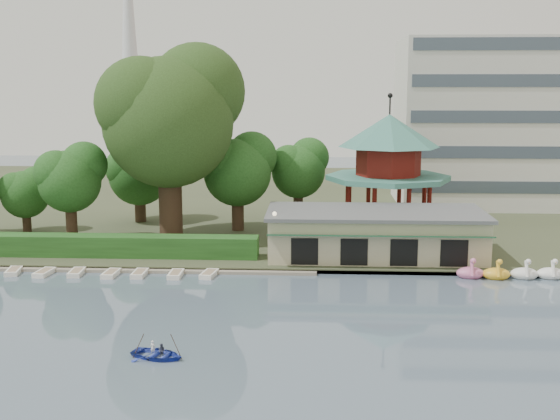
# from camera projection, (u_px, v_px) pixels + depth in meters

# --- Properties ---
(ground_plane) EXTENTS (220.00, 220.00, 0.00)m
(ground_plane) POSITION_uv_depth(u_px,v_px,m) (228.00, 352.00, 39.62)
(ground_plane) COLOR slate
(ground_plane) RESTS_ON ground
(shore) EXTENTS (220.00, 70.00, 0.40)m
(shore) POSITION_uv_depth(u_px,v_px,m) (278.00, 200.00, 90.71)
(shore) COLOR #424930
(shore) RESTS_ON ground
(embankment) EXTENTS (220.00, 0.60, 0.30)m
(embankment) POSITION_uv_depth(u_px,v_px,m) (255.00, 270.00, 56.60)
(embankment) COLOR gray
(embankment) RESTS_ON ground
(dock) EXTENTS (34.00, 1.60, 0.24)m
(dock) POSITION_uv_depth(u_px,v_px,m) (108.00, 269.00, 57.12)
(dock) COLOR gray
(dock) RESTS_ON ground
(boathouse) EXTENTS (18.60, 9.39, 3.90)m
(boathouse) POSITION_uv_depth(u_px,v_px,m) (375.00, 233.00, 60.30)
(boathouse) COLOR #BCB38F
(boathouse) RESTS_ON shore
(pavilion) EXTENTS (12.40, 12.40, 13.50)m
(pavilion) POSITION_uv_depth(u_px,v_px,m) (388.00, 161.00, 69.16)
(pavilion) COLOR #BCB38F
(pavilion) RESTS_ON shore
(office_building) EXTENTS (38.00, 18.00, 20.00)m
(office_building) POSITION_uv_depth(u_px,v_px,m) (547.00, 129.00, 84.42)
(office_building) COLOR silver
(office_building) RESTS_ON shore
(broadcast_tower) EXTENTS (8.00, 8.00, 96.00)m
(broadcast_tower) POSITION_uv_depth(u_px,v_px,m) (128.00, 7.00, 173.44)
(broadcast_tower) COLOR silver
(broadcast_tower) RESTS_ON ground
(hedge) EXTENTS (30.00, 2.00, 1.80)m
(hedge) POSITION_uv_depth(u_px,v_px,m) (84.00, 245.00, 60.31)
(hedge) COLOR #26591F
(hedge) RESTS_ON shore
(lamp_post) EXTENTS (0.36, 0.36, 4.28)m
(lamp_post) POSITION_uv_depth(u_px,v_px,m) (275.00, 228.00, 57.64)
(lamp_post) COLOR black
(lamp_post) RESTS_ON shore
(big_tree) EXTENTS (13.53, 12.61, 18.53)m
(big_tree) POSITION_uv_depth(u_px,v_px,m) (170.00, 112.00, 65.62)
(big_tree) COLOR #3A281C
(big_tree) RESTS_ON shore
(small_trees) EXTENTS (39.62, 16.32, 9.93)m
(small_trees) POSITION_uv_depth(u_px,v_px,m) (131.00, 174.00, 70.14)
(small_trees) COLOR #3A281C
(small_trees) RESTS_ON shore
(swan_boats) EXTENTS (15.13, 2.09, 1.92)m
(swan_boats) POSITION_uv_depth(u_px,v_px,m) (552.00, 274.00, 54.63)
(swan_boats) COLOR pink
(swan_boats) RESTS_ON ground
(moored_rowboats) EXTENTS (24.57, 2.72, 0.36)m
(moored_rowboats) POSITION_uv_depth(u_px,v_px,m) (62.00, 272.00, 55.88)
(moored_rowboats) COLOR white
(moored_rowboats) RESTS_ON ground
(rowboat_with_passengers) EXTENTS (4.96, 4.18, 2.01)m
(rowboat_with_passengers) POSITION_uv_depth(u_px,v_px,m) (157.00, 350.00, 38.74)
(rowboat_with_passengers) COLOR #273CAD
(rowboat_with_passengers) RESTS_ON ground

